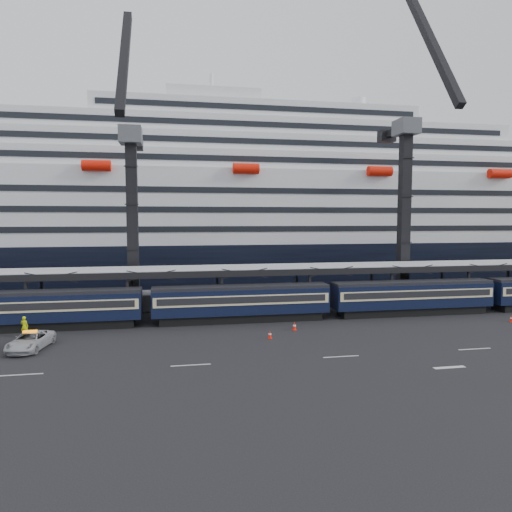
% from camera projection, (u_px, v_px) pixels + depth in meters
% --- Properties ---
extents(ground, '(260.00, 260.00, 0.00)m').
position_uv_depth(ground, '(346.00, 342.00, 40.98)').
color(ground, black).
rests_on(ground, ground).
extents(lane_markings, '(111.00, 4.27, 0.02)m').
position_uv_depth(lane_markings, '(464.00, 354.00, 37.30)').
color(lane_markings, beige).
rests_on(lane_markings, ground).
extents(train, '(133.05, 3.00, 4.05)m').
position_uv_depth(train, '(272.00, 300.00, 49.78)').
color(train, black).
rests_on(train, ground).
extents(canopy, '(130.00, 6.25, 5.53)m').
position_uv_depth(canopy, '(303.00, 268.00, 54.28)').
color(canopy, '#999CA1').
rests_on(canopy, ground).
extents(cruise_ship, '(214.09, 28.84, 34.00)m').
position_uv_depth(cruise_ship, '(250.00, 212.00, 84.88)').
color(cruise_ship, black).
rests_on(cruise_ship, ground).
extents(crane_dark_near, '(4.50, 17.75, 35.08)m').
position_uv_depth(crane_dark_near, '(132.00, 212.00, 54.67)').
color(crane_dark_near, '#474A4E').
rests_on(crane_dark_near, ground).
extents(crane_dark_mid, '(4.50, 18.24, 39.64)m').
position_uv_depth(crane_dark_mid, '(406.00, 201.00, 59.81)').
color(crane_dark_mid, '#474A4E').
rests_on(crane_dark_mid, ground).
extents(pickup_truck, '(3.26, 5.65, 1.48)m').
position_uv_depth(pickup_truck, '(30.00, 341.00, 38.68)').
color(pickup_truck, '#A6A8AD').
rests_on(pickup_truck, ground).
extents(worker, '(0.80, 0.62, 1.94)m').
position_uv_depth(worker, '(24.00, 326.00, 42.90)').
color(worker, '#C9DF0B').
rests_on(worker, ground).
extents(traffic_cone_c, '(0.39, 0.39, 0.77)m').
position_uv_depth(traffic_cone_c, '(270.00, 334.00, 42.29)').
color(traffic_cone_c, red).
rests_on(traffic_cone_c, ground).
extents(traffic_cone_d, '(0.43, 0.43, 0.86)m').
position_uv_depth(traffic_cone_d, '(294.00, 326.00, 45.45)').
color(traffic_cone_d, red).
rests_on(traffic_cone_d, ground).
extents(traffic_cone_e, '(0.39, 0.39, 0.78)m').
position_uv_depth(traffic_cone_e, '(511.00, 318.00, 49.04)').
color(traffic_cone_e, red).
rests_on(traffic_cone_e, ground).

